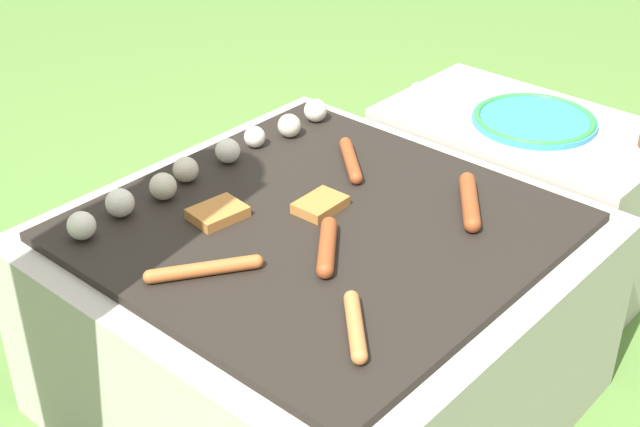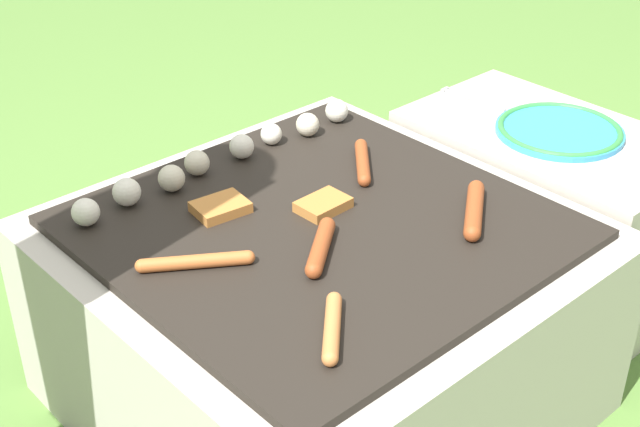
# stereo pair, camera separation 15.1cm
# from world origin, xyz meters

# --- Properties ---
(ground_plane) EXTENTS (14.00, 14.00, 0.00)m
(ground_plane) POSITION_xyz_m (0.00, 0.00, 0.00)
(ground_plane) COLOR #567F38
(grill) EXTENTS (0.87, 0.87, 0.42)m
(grill) POSITION_xyz_m (0.00, 0.00, 0.21)
(grill) COLOR #B2AA9E
(grill) RESTS_ON ground_plane
(side_ledge) EXTENTS (0.38, 0.63, 0.42)m
(side_ledge) POSITION_xyz_m (0.64, -0.06, 0.21)
(side_ledge) COLOR #B2AA9E
(side_ledge) RESTS_ON ground_plane
(sausage_front_center) EXTENTS (0.17, 0.12, 0.02)m
(sausage_front_center) POSITION_xyz_m (-0.25, 0.04, 0.44)
(sausage_front_center) COLOR #B7602D
(sausage_front_center) RESTS_ON grill
(sausage_back_center) EXTENTS (0.16, 0.13, 0.03)m
(sausage_back_center) POSITION_xyz_m (0.22, -0.18, 0.44)
(sausage_back_center) COLOR #93421E
(sausage_back_center) RESTS_ON grill
(sausage_mid_left) EXTENTS (0.13, 0.12, 0.03)m
(sausage_mid_left) POSITION_xyz_m (-0.20, -0.25, 0.44)
(sausage_mid_left) COLOR #C6753D
(sausage_mid_left) RESTS_ON grill
(sausage_front_right) EXTENTS (0.13, 0.14, 0.03)m
(sausage_front_right) POSITION_xyz_m (0.21, 0.10, 0.44)
(sausage_front_right) COLOR #93421E
(sausage_front_right) RESTS_ON grill
(sausage_back_left) EXTENTS (0.14, 0.12, 0.03)m
(sausage_back_left) POSITION_xyz_m (-0.07, -0.08, 0.44)
(sausage_back_left) COLOR #93421E
(sausage_back_left) RESTS_ON grill
(bread_slice_right) EXTENTS (0.10, 0.07, 0.02)m
(bread_slice_right) POSITION_xyz_m (0.04, 0.03, 0.43)
(bread_slice_right) COLOR #B27033
(bread_slice_right) RESTS_ON grill
(bread_slice_left) EXTENTS (0.11, 0.09, 0.02)m
(bread_slice_left) POSITION_xyz_m (-0.11, 0.15, 0.43)
(bread_slice_left) COLOR #B27033
(bread_slice_left) RESTS_ON grill
(mushroom_row) EXTENTS (0.69, 0.08, 0.05)m
(mushroom_row) POSITION_xyz_m (-0.01, 0.29, 0.45)
(mushroom_row) COLOR silver
(mushroom_row) RESTS_ON grill
(plate_colorful) EXTENTS (0.28, 0.28, 0.02)m
(plate_colorful) POSITION_xyz_m (0.64, -0.08, 0.43)
(plate_colorful) COLOR #338CCC
(plate_colorful) RESTS_ON side_ledge
(fork_utensil) EXTENTS (0.03, 0.18, 0.01)m
(fork_utensil) POSITION_xyz_m (0.64, 0.17, 0.43)
(fork_utensil) COLOR silver
(fork_utensil) RESTS_ON side_ledge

